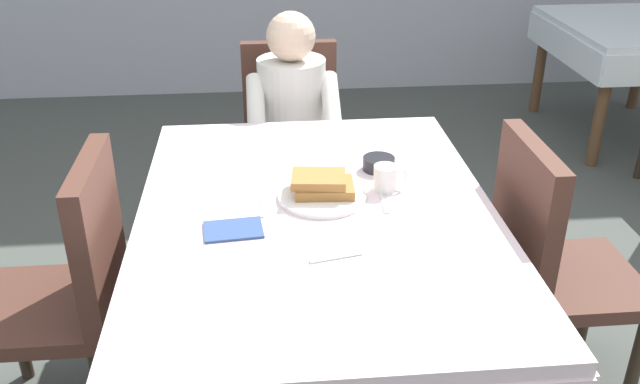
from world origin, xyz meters
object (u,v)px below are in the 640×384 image
(breakfast_stack, at_px, (322,184))
(dining_table_main, at_px, (317,235))
(cup_coffee, at_px, (386,178))
(background_table_far, at_px, (632,41))
(bowl_butter, at_px, (379,163))
(fork_left_of_plate, at_px, (262,203))
(chair_diner, at_px, (291,131))
(chair_right_side, at_px, (549,255))
(chair_left_side, at_px, (72,280))
(plate_breakfast, at_px, (322,196))
(spoon_near_edge, at_px, (336,258))
(diner_person, at_px, (293,115))
(knife_right_of_plate, at_px, (382,198))

(breakfast_stack, bearing_deg, dining_table_main, -105.02)
(cup_coffee, relative_size, background_table_far, 0.10)
(bowl_butter, bearing_deg, background_table_far, 45.17)
(fork_left_of_plate, bearing_deg, cup_coffee, -79.06)
(chair_diner, bearing_deg, fork_left_of_plate, 82.41)
(chair_right_side, distance_m, breakfast_stack, 0.79)
(fork_left_of_plate, xyz_separation_m, background_table_far, (2.36, 2.18, -0.12))
(chair_left_side, xyz_separation_m, breakfast_stack, (0.79, 0.09, 0.26))
(plate_breakfast, bearing_deg, dining_table_main, -107.38)
(dining_table_main, relative_size, chair_diner, 1.64)
(cup_coffee, height_order, bowl_butter, cup_coffee)
(chair_left_side, relative_size, fork_left_of_plate, 5.17)
(chair_right_side, distance_m, plate_breakfast, 0.78)
(chair_left_side, bearing_deg, dining_table_main, -90.00)
(spoon_near_edge, xyz_separation_m, background_table_far, (2.16, 2.51, -0.12))
(dining_table_main, bearing_deg, plate_breakfast, 72.62)
(diner_person, xyz_separation_m, spoon_near_edge, (0.05, -1.29, 0.07))
(bowl_butter, xyz_separation_m, fork_left_of_plate, (-0.40, -0.22, -0.02))
(bowl_butter, height_order, fork_left_of_plate, bowl_butter)
(background_table_far, bearing_deg, bowl_butter, -134.83)
(chair_left_side, height_order, breakfast_stack, chair_left_side)
(chair_left_side, bearing_deg, chair_right_side, -90.00)
(breakfast_stack, height_order, cup_coffee, cup_coffee)
(chair_right_side, relative_size, spoon_near_edge, 6.20)
(diner_person, bearing_deg, plate_breakfast, 92.51)
(dining_table_main, relative_size, bowl_butter, 13.85)
(cup_coffee, bearing_deg, chair_diner, 103.47)
(chair_diner, height_order, cup_coffee, chair_diner)
(bowl_butter, bearing_deg, spoon_near_edge, -110.91)
(chair_right_side, bearing_deg, dining_table_main, -90.00)
(dining_table_main, xyz_separation_m, fork_left_of_plate, (-0.17, 0.05, 0.09))
(dining_table_main, bearing_deg, fork_left_of_plate, 162.44)
(chair_left_side, xyz_separation_m, spoon_near_edge, (0.80, -0.28, 0.21))
(chair_diner, distance_m, knife_right_of_plate, 1.16)
(fork_left_of_plate, xyz_separation_m, knife_right_of_plate, (0.38, 0.00, 0.00))
(chair_diner, xyz_separation_m, breakfast_stack, (0.04, -1.08, 0.26))
(diner_person, relative_size, knife_right_of_plate, 5.60)
(chair_diner, height_order, chair_left_side, same)
(chair_left_side, distance_m, fork_left_of_plate, 0.64)
(breakfast_stack, distance_m, cup_coffee, 0.21)
(chair_right_side, xyz_separation_m, fork_left_of_plate, (-0.94, 0.05, 0.21))
(fork_left_of_plate, height_order, knife_right_of_plate, same)
(chair_left_side, relative_size, knife_right_of_plate, 4.65)
(dining_table_main, bearing_deg, spoon_near_edge, -84.47)
(cup_coffee, xyz_separation_m, knife_right_of_plate, (-0.02, -0.06, -0.04))
(fork_left_of_plate, bearing_deg, background_table_far, -45.19)
(bowl_butter, bearing_deg, chair_right_side, -26.96)
(dining_table_main, relative_size, cup_coffee, 13.49)
(plate_breakfast, height_order, knife_right_of_plate, plate_breakfast)
(bowl_butter, height_order, spoon_near_edge, bowl_butter)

